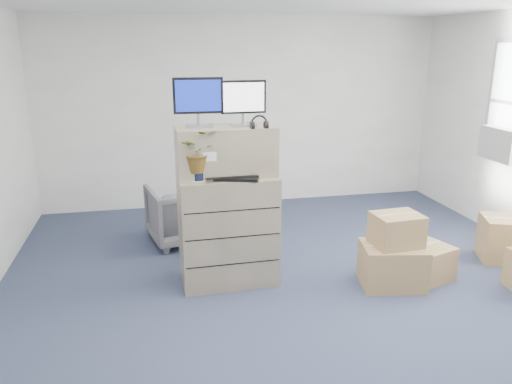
# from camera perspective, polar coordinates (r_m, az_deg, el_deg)

# --- Properties ---
(ground) EXTENTS (7.00, 7.00, 0.00)m
(ground) POSITION_cam_1_polar(r_m,az_deg,el_deg) (4.76, 6.56, -13.58)
(ground) COLOR #2A344D
(ground) RESTS_ON ground
(wall_back) EXTENTS (6.00, 0.02, 2.80)m
(wall_back) POSITION_cam_1_polar(r_m,az_deg,el_deg) (7.59, -1.55, 9.05)
(wall_back) COLOR silver
(wall_back) RESTS_ON ground
(ac_unit) EXTENTS (0.24, 0.60, 0.40)m
(ac_unit) POSITION_cam_1_polar(r_m,az_deg,el_deg) (6.88, 26.36, 4.91)
(ac_unit) COLOR silver
(ac_unit) RESTS_ON wall_right
(filing_cabinet_lower) EXTENTS (0.98, 0.61, 1.13)m
(filing_cabinet_lower) POSITION_cam_1_polar(r_m,az_deg,el_deg) (5.13, -3.24, -4.24)
(filing_cabinet_lower) COLOR gray
(filing_cabinet_lower) RESTS_ON ground
(filing_cabinet_upper) EXTENTS (0.98, 0.50, 0.48)m
(filing_cabinet_upper) POSITION_cam_1_polar(r_m,az_deg,el_deg) (4.95, -3.50, 4.73)
(filing_cabinet_upper) COLOR gray
(filing_cabinet_upper) RESTS_ON filing_cabinet_lower
(monitor_left) EXTENTS (0.48, 0.18, 0.47)m
(monitor_left) POSITION_cam_1_polar(r_m,az_deg,el_deg) (4.85, -6.61, 10.46)
(monitor_left) COLOR #99999E
(monitor_left) RESTS_ON filing_cabinet_upper
(monitor_right) EXTENTS (0.44, 0.18, 0.44)m
(monitor_right) POSITION_cam_1_polar(r_m,az_deg,el_deg) (4.91, -1.43, 10.41)
(monitor_right) COLOR #99999E
(monitor_right) RESTS_ON filing_cabinet_upper
(headphones) EXTENTS (0.16, 0.02, 0.16)m
(headphones) POSITION_cam_1_polar(r_m,az_deg,el_deg) (4.78, 0.36, 7.84)
(headphones) COLOR black
(headphones) RESTS_ON filing_cabinet_upper
(keyboard) EXTENTS (0.62, 0.40, 0.03)m
(keyboard) POSITION_cam_1_polar(r_m,az_deg,el_deg) (4.84, -3.04, 1.70)
(keyboard) COLOR black
(keyboard) RESTS_ON filing_cabinet_lower
(mouse) EXTENTS (0.11, 0.08, 0.03)m
(mouse) POSITION_cam_1_polar(r_m,az_deg,el_deg) (4.90, 0.21, 1.95)
(mouse) COLOR silver
(mouse) RESTS_ON filing_cabinet_lower
(water_bottle) EXTENTS (0.07, 0.07, 0.25)m
(water_bottle) POSITION_cam_1_polar(r_m,az_deg,el_deg) (5.02, -2.12, 3.57)
(water_bottle) COLOR gray
(water_bottle) RESTS_ON filing_cabinet_lower
(phone_dock) EXTENTS (0.06, 0.05, 0.14)m
(phone_dock) POSITION_cam_1_polar(r_m,az_deg,el_deg) (4.99, -4.14, 2.53)
(phone_dock) COLOR silver
(phone_dock) RESTS_ON filing_cabinet_lower
(external_drive) EXTENTS (0.25, 0.21, 0.07)m
(external_drive) POSITION_cam_1_polar(r_m,az_deg,el_deg) (5.12, -0.31, 2.76)
(external_drive) COLOR black
(external_drive) RESTS_ON filing_cabinet_lower
(tissue_box) EXTENTS (0.30, 0.18, 0.11)m
(tissue_box) POSITION_cam_1_polar(r_m,az_deg,el_deg) (5.10, -0.28, 3.73)
(tissue_box) COLOR #4293E3
(tissue_box) RESTS_ON external_drive
(potted_plant) EXTENTS (0.47, 0.49, 0.40)m
(potted_plant) POSITION_cam_1_polar(r_m,az_deg,el_deg) (4.75, -6.71, 4.00)
(potted_plant) COLOR #AAC8A1
(potted_plant) RESTS_ON filing_cabinet_lower
(office_chair) EXTENTS (0.90, 0.86, 0.79)m
(office_chair) POSITION_cam_1_polar(r_m,az_deg,el_deg) (6.26, -8.51, -2.18)
(office_chair) COLOR slate
(office_chair) RESTS_ON ground
(cardboard_boxes) EXTENTS (2.40, 1.30, 0.76)m
(cardboard_boxes) POSITION_cam_1_polar(r_m,az_deg,el_deg) (5.71, 23.23, -6.42)
(cardboard_boxes) COLOR olive
(cardboard_boxes) RESTS_ON ground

